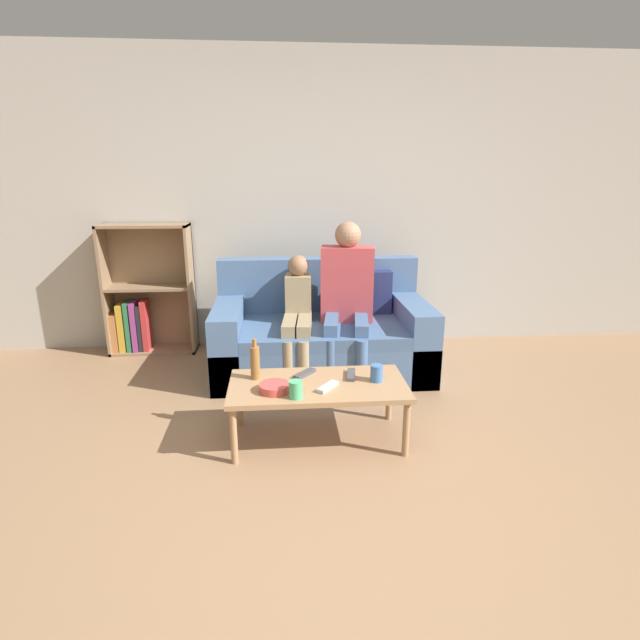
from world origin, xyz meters
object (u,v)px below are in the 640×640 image
(couch, at_px, (322,336))
(tv_remote_2, at_px, (305,374))
(bookshelf, at_px, (145,300))
(coffee_table, at_px, (318,389))
(person_adult, at_px, (347,290))
(cup_near, at_px, (377,373))
(tv_remote_0, at_px, (351,375))
(tv_remote_1, at_px, (328,387))
(snack_bowl, at_px, (275,388))
(person_child, at_px, (298,313))
(cup_far, at_px, (296,389))
(bottle, at_px, (255,362))

(couch, xyz_separation_m, tv_remote_2, (-0.19, -1.02, 0.10))
(bookshelf, distance_m, coffee_table, 2.25)
(coffee_table, distance_m, person_adult, 1.17)
(cup_near, bearing_deg, coffee_table, -178.73)
(bookshelf, xyz_separation_m, tv_remote_0, (1.63, -1.64, -0.09))
(bookshelf, bearing_deg, tv_remote_1, -50.86)
(tv_remote_2, bearing_deg, couch, 120.71)
(cup_near, distance_m, tv_remote_0, 0.17)
(couch, height_order, snack_bowl, couch)
(coffee_table, distance_m, snack_bowl, 0.28)
(person_adult, bearing_deg, tv_remote_2, -104.16)
(person_adult, xyz_separation_m, cup_near, (0.04, -1.06, -0.27))
(coffee_table, height_order, person_child, person_child)
(coffee_table, xyz_separation_m, tv_remote_2, (-0.07, 0.13, 0.05))
(coffee_table, xyz_separation_m, tv_remote_0, (0.21, 0.09, 0.05))
(cup_far, bearing_deg, couch, 78.98)
(bookshelf, bearing_deg, person_adult, -20.83)
(couch, distance_m, tv_remote_0, 1.07)
(coffee_table, bearing_deg, bottle, 164.03)
(cup_far, bearing_deg, tv_remote_2, 78.10)
(bookshelf, height_order, person_child, bookshelf)
(person_child, bearing_deg, coffee_table, -80.30)
(bottle, bearing_deg, snack_bowl, -59.01)
(couch, xyz_separation_m, bottle, (-0.49, -1.05, 0.19))
(bookshelf, height_order, tv_remote_0, bookshelf)
(couch, bearing_deg, bookshelf, 159.47)
(bottle, bearing_deg, tv_remote_1, -23.37)
(cup_near, bearing_deg, snack_bowl, -171.04)
(cup_near, relative_size, tv_remote_2, 0.64)
(tv_remote_1, xyz_separation_m, tv_remote_2, (-0.12, 0.21, 0.00))
(snack_bowl, bearing_deg, person_adult, 63.89)
(coffee_table, relative_size, tv_remote_2, 6.61)
(couch, bearing_deg, tv_remote_0, -85.22)
(tv_remote_1, height_order, tv_remote_2, same)
(person_adult, bearing_deg, cup_far, -101.67)
(cup_near, bearing_deg, tv_remote_1, -164.52)
(bookshelf, height_order, snack_bowl, bookshelf)
(couch, bearing_deg, snack_bowl, -106.88)
(bookshelf, bearing_deg, snack_bowl, -57.34)
(person_child, distance_m, cup_near, 1.09)
(cup_far, distance_m, tv_remote_2, 0.32)
(person_child, xyz_separation_m, snack_bowl, (-0.18, -1.09, -0.14))
(person_adult, relative_size, tv_remote_2, 7.60)
(couch, height_order, person_child, person_child)
(cup_near, relative_size, snack_bowl, 0.57)
(bottle, bearing_deg, couch, 64.79)
(couch, distance_m, bookshelf, 1.66)
(cup_far, height_order, tv_remote_1, cup_far)
(tv_remote_1, distance_m, bottle, 0.47)
(bookshelf, xyz_separation_m, person_child, (1.34, -0.73, 0.06))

